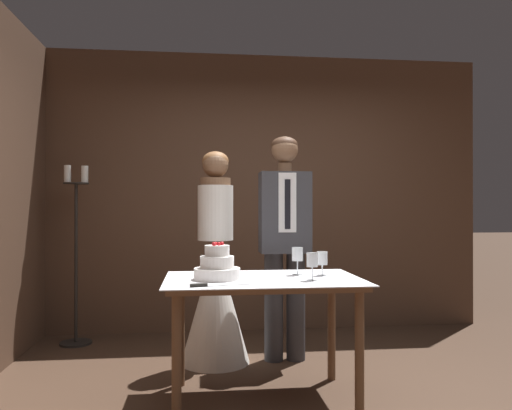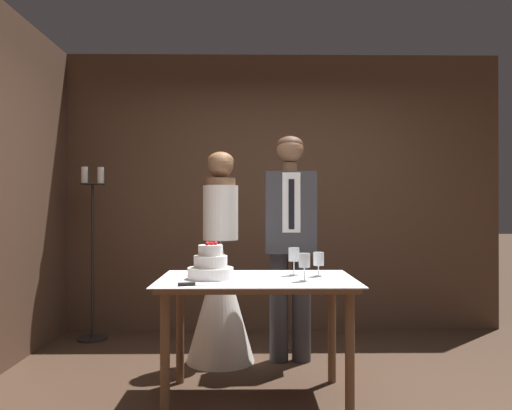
# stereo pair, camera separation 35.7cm
# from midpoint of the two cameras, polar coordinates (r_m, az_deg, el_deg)

# --- Properties ---
(wall_back) EXTENTS (4.45, 0.12, 2.75)m
(wall_back) POSITION_cam_midpoint_polar(r_m,az_deg,el_deg) (5.05, 4.50, 1.46)
(wall_back) COLOR #513828
(wall_back) RESTS_ON ground_plane
(cake_table) EXTENTS (1.24, 0.80, 0.77)m
(cake_table) POSITION_cam_midpoint_polar(r_m,az_deg,el_deg) (3.22, 3.32, -10.08)
(cake_table) COLOR brown
(cake_table) RESTS_ON ground_plane
(tiered_cake) EXTENTS (0.29, 0.29, 0.23)m
(tiered_cake) POSITION_cam_midpoint_polar(r_m,az_deg,el_deg) (3.17, -2.00, -7.00)
(tiered_cake) COLOR white
(tiered_cake) RESTS_ON cake_table
(cake_knife) EXTENTS (0.38, 0.10, 0.02)m
(cake_knife) POSITION_cam_midpoint_polar(r_m,az_deg,el_deg) (2.90, -3.15, -9.05)
(cake_knife) COLOR silver
(cake_knife) RESTS_ON cake_table
(wine_glass_near) EXTENTS (0.07, 0.07, 0.17)m
(wine_glass_near) POSITION_cam_midpoint_polar(r_m,az_deg,el_deg) (3.09, 8.88, -6.38)
(wine_glass_near) COLOR silver
(wine_glass_near) RESTS_ON cake_table
(wine_glass_middle) EXTENTS (0.07, 0.07, 0.18)m
(wine_glass_middle) POSITION_cam_midpoint_polar(r_m,az_deg,el_deg) (3.34, 7.43, -5.81)
(wine_glass_middle) COLOR silver
(wine_glass_middle) RESTS_ON cake_table
(wine_glass_far) EXTENTS (0.07, 0.07, 0.16)m
(wine_glass_far) POSITION_cam_midpoint_polar(r_m,az_deg,el_deg) (3.32, 10.25, -6.17)
(wine_glass_far) COLOR silver
(wine_glass_far) RESTS_ON cake_table
(bride) EXTENTS (0.54, 0.54, 1.67)m
(bride) POSITION_cam_midpoint_polar(r_m,az_deg,el_deg) (4.01, -1.51, -9.02)
(bride) COLOR white
(bride) RESTS_ON ground_plane
(groom) EXTENTS (0.40, 0.25, 1.79)m
(groom) POSITION_cam_midpoint_polar(r_m,az_deg,el_deg) (4.00, 6.48, -3.31)
(groom) COLOR #38383D
(groom) RESTS_ON ground_plane
(candle_stand) EXTENTS (0.28, 0.28, 1.60)m
(candle_stand) POSITION_cam_midpoint_polar(r_m,az_deg,el_deg) (4.83, -16.19, -5.71)
(candle_stand) COLOR black
(candle_stand) RESTS_ON ground_plane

